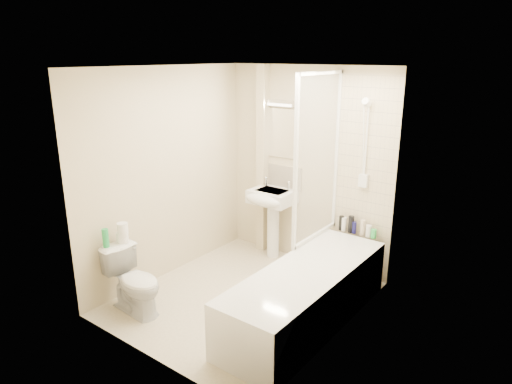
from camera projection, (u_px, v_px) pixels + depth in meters
The scene contains 26 objects.
floor at pixel (243, 298), 4.89m from camera, with size 2.50×2.50×0.00m, color beige.
wall_back at pixel (307, 168), 5.49m from camera, with size 2.20×0.02×2.40m, color beige.
wall_left at pixel (167, 175), 5.17m from camera, with size 0.02×2.50×2.40m, color beige.
wall_right at pixel (342, 214), 3.91m from camera, with size 0.02×2.50×2.40m, color beige.
ceiling at pixel (241, 67), 4.19m from camera, with size 2.20×2.50×0.02m, color white.
tile_back at pixel (366, 158), 4.99m from camera, with size 0.70×0.01×1.75m, color beige.
tile_right at pixel (345, 187), 3.88m from camera, with size 0.01×2.10×1.75m, color beige.
pipe_boxing at pixel (263, 161), 5.81m from camera, with size 0.12×0.12×2.40m, color beige.
splashback at pixel (281, 177), 5.75m from camera, with size 0.60×0.01×0.30m, color beige.
mirror at pixel (282, 133), 5.59m from camera, with size 0.46×0.01×0.60m, color white.
strip_light at pixel (281, 103), 5.46m from camera, with size 0.42×0.07×0.07m, color silver.
bathtub at pixel (306, 294), 4.41m from camera, with size 0.70×2.10×0.55m.
shower_screen at pixel (318, 158), 4.85m from camera, with size 0.04×0.92×1.80m.
shower_fixture at pixel (365, 147), 4.92m from camera, with size 0.10×0.16×0.99m.
pedestal_sink at pixel (270, 205), 5.67m from camera, with size 0.53×0.49×1.02m.
bottle_black_a at pixel (341, 223), 5.28m from camera, with size 0.06×0.06×0.17m, color black.
bottle_white_a at pixel (344, 224), 5.26m from camera, with size 0.06×0.06×0.16m, color white.
bottle_black_b at pixel (351, 224), 5.21m from camera, with size 0.07×0.07×0.20m, color black.
bottle_blue at pixel (354, 227), 5.19m from camera, with size 0.05×0.05×0.14m, color #141252.
bottle_cream at pixel (363, 228), 5.13m from camera, with size 0.05×0.05×0.18m, color beige.
bottle_white_b at pixel (369, 231), 5.09m from camera, with size 0.06×0.06×0.14m, color white.
bottle_green at pixel (374, 234), 5.06m from camera, with size 0.06×0.06×0.10m, color green.
toilet at pixel (135, 281), 4.57m from camera, with size 0.67×0.41×0.66m, color white.
toilet_roll_lower at pixel (122, 237), 4.66m from camera, with size 0.12×0.12×0.11m, color white.
toilet_roll_upper at pixel (123, 228), 4.60m from camera, with size 0.11×0.11×0.11m, color white.
green_bottle at pixel (106, 238), 4.53m from camera, with size 0.06×0.06×0.19m, color green.
Camera 1 is at (2.73, -3.39, 2.51)m, focal length 32.00 mm.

